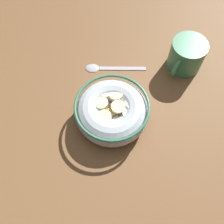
{
  "coord_description": "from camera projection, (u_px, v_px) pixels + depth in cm",
  "views": [
    {
      "loc": [
        20.67,
        15.21,
        53.23
      ],
      "look_at": [
        0.0,
        0.0,
        3.0
      ],
      "focal_mm": 42.1,
      "sensor_mm": 36.0,
      "label": 1
    }
  ],
  "objects": [
    {
      "name": "ground_plane",
      "position": [
        112.0,
        120.0,
        0.6
      ],
      "size": [
        119.44,
        119.44,
        2.0
      ],
      "primitive_type": "cube",
      "color": "brown"
    },
    {
      "name": "cereal_bowl",
      "position": [
        112.0,
        112.0,
        0.56
      ],
      "size": [
        15.89,
        15.89,
        5.9
      ],
      "color": "#B2BCC6",
      "rests_on": "ground_plane"
    },
    {
      "name": "spoon",
      "position": [
        103.0,
        68.0,
        0.65
      ],
      "size": [
        10.31,
        13.28,
        0.8
      ],
      "color": "#A5A5AD",
      "rests_on": "ground_plane"
    },
    {
      "name": "coffee_mug",
      "position": [
        186.0,
        56.0,
        0.62
      ],
      "size": [
        10.79,
        8.27,
        7.57
      ],
      "color": "#3F7F59",
      "rests_on": "ground_plane"
    }
  ]
}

